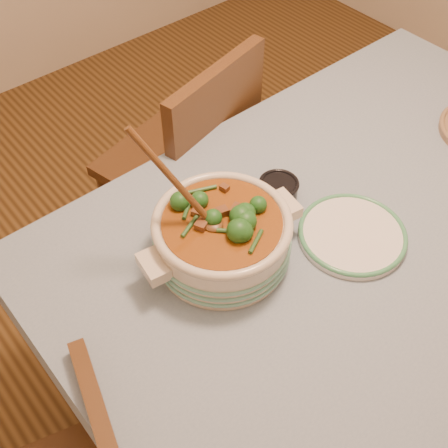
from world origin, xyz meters
name	(u,v)px	position (x,y,z in m)	size (l,w,h in m)	color
floor	(324,356)	(0.00, 0.00, 0.00)	(4.50, 4.50, 0.00)	#3F2812
dining_table	(357,240)	(0.00, 0.00, 0.66)	(1.68, 1.08, 0.76)	brown
stew_casserole	(222,234)	(-0.37, 0.14, 0.84)	(0.42, 0.36, 0.39)	beige
white_plate	(352,234)	(-0.08, -0.03, 0.77)	(0.35, 0.35, 0.02)	white
condiment_bowl	(278,189)	(-0.12, 0.20, 0.79)	(0.13, 0.13, 0.06)	black
chair_far	(191,159)	(-0.06, 0.67, 0.53)	(0.53, 0.53, 0.94)	#56371A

